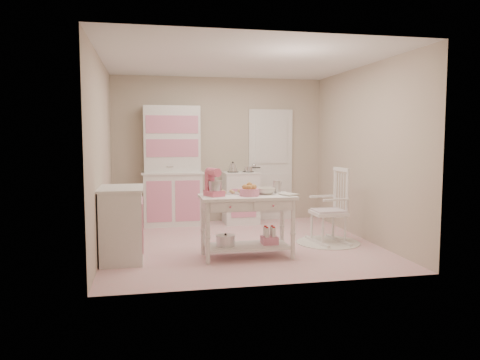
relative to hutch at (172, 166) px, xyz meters
name	(u,v)px	position (x,y,z in m)	size (l,w,h in m)	color
room_shell	(240,129)	(0.87, -1.66, 0.61)	(3.84, 3.84, 2.62)	pink
door	(270,165)	(1.82, 0.21, -0.02)	(0.82, 0.05, 2.04)	white
hutch	(172,166)	(0.00, 0.00, 0.00)	(1.06, 0.50, 2.08)	white
stove	(241,197)	(1.20, -0.05, -0.58)	(0.62, 0.57, 0.92)	white
base_cabinet	(122,224)	(-0.76, -2.21, -0.58)	(0.54, 0.84, 0.92)	white
lace_rug	(328,242)	(2.13, -1.85, -1.03)	(0.92, 0.92, 0.01)	white
rocking_chair	(329,206)	(2.13, -1.85, -0.49)	(0.48, 0.72, 1.10)	white
work_table	(247,226)	(0.81, -2.38, -0.64)	(1.20, 0.60, 0.80)	white
stand_mixer	(214,183)	(0.39, -2.36, -0.07)	(0.20, 0.28, 0.34)	#E35F7E
cookie_tray	(233,193)	(0.66, -2.20, -0.23)	(0.34, 0.24, 0.02)	silver
bread_basket	(249,192)	(0.83, -2.43, -0.19)	(0.25, 0.25, 0.09)	pink
mixing_bowl	(265,191)	(1.07, -2.30, -0.20)	(0.27, 0.27, 0.08)	silver
metal_pitcher	(277,187)	(1.25, -2.22, -0.16)	(0.10, 0.10, 0.17)	silver
recipe_book	(284,195)	(1.26, -2.50, -0.23)	(0.17, 0.23, 0.02)	silver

